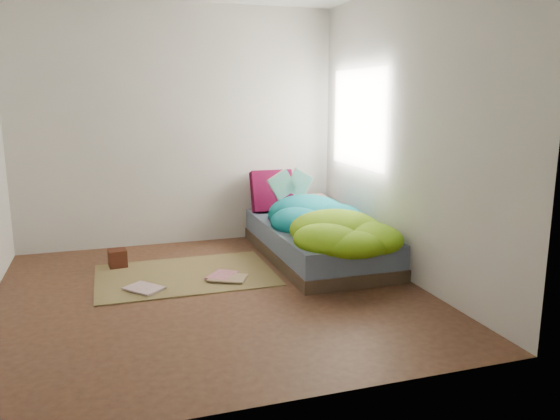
{
  "coord_description": "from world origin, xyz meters",
  "views": [
    {
      "loc": [
        -0.79,
        -4.3,
        1.63
      ],
      "look_at": [
        0.83,
        0.75,
        0.52
      ],
      "focal_mm": 35.0,
      "sensor_mm": 36.0,
      "label": 1
    }
  ],
  "objects_px": {
    "bed": "(317,242)",
    "open_book": "(291,175)",
    "pillow_magenta": "(272,191)",
    "wooden_box": "(118,258)",
    "floor_book_b": "(212,274)",
    "floor_book_a": "(134,293)"
  },
  "relations": [
    {
      "from": "bed",
      "to": "open_book",
      "type": "xyz_separation_m",
      "value": [
        -0.14,
        0.42,
        0.64
      ]
    },
    {
      "from": "bed",
      "to": "open_book",
      "type": "distance_m",
      "value": 0.77
    },
    {
      "from": "bed",
      "to": "pillow_magenta",
      "type": "relative_size",
      "value": 4.3
    },
    {
      "from": "pillow_magenta",
      "to": "wooden_box",
      "type": "bearing_deg",
      "value": -161.23
    },
    {
      "from": "open_book",
      "to": "floor_book_b",
      "type": "bearing_deg",
      "value": -148.76
    },
    {
      "from": "pillow_magenta",
      "to": "wooden_box",
      "type": "distance_m",
      "value": 1.86
    },
    {
      "from": "open_book",
      "to": "bed",
      "type": "bearing_deg",
      "value": -75.3
    },
    {
      "from": "open_book",
      "to": "floor_book_b",
      "type": "xyz_separation_m",
      "value": [
        -1.01,
        -0.7,
        -0.78
      ]
    },
    {
      "from": "open_book",
      "to": "wooden_box",
      "type": "relative_size",
      "value": 2.49
    },
    {
      "from": "pillow_magenta",
      "to": "open_book",
      "type": "bearing_deg",
      "value": -74.25
    },
    {
      "from": "floor_book_a",
      "to": "floor_book_b",
      "type": "relative_size",
      "value": 1.08
    },
    {
      "from": "pillow_magenta",
      "to": "wooden_box",
      "type": "xyz_separation_m",
      "value": [
        -1.72,
        -0.53,
        -0.48
      ]
    },
    {
      "from": "wooden_box",
      "to": "floor_book_a",
      "type": "xyz_separation_m",
      "value": [
        0.11,
        -0.82,
        -0.07
      ]
    },
    {
      "from": "open_book",
      "to": "floor_book_a",
      "type": "bearing_deg",
      "value": -154.1
    },
    {
      "from": "floor_book_a",
      "to": "floor_book_b",
      "type": "distance_m",
      "value": 0.75
    },
    {
      "from": "open_book",
      "to": "floor_book_a",
      "type": "relative_size",
      "value": 1.35
    },
    {
      "from": "bed",
      "to": "wooden_box",
      "type": "relative_size",
      "value": 12.01
    },
    {
      "from": "wooden_box",
      "to": "open_book",
      "type": "bearing_deg",
      "value": 4.41
    },
    {
      "from": "bed",
      "to": "pillow_magenta",
      "type": "distance_m",
      "value": 0.93
    },
    {
      "from": "pillow_magenta",
      "to": "floor_book_b",
      "type": "distance_m",
      "value": 1.52
    },
    {
      "from": "pillow_magenta",
      "to": "floor_book_a",
      "type": "bearing_deg",
      "value": -138.38
    },
    {
      "from": "bed",
      "to": "floor_book_a",
      "type": "bearing_deg",
      "value": -163.55
    }
  ]
}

